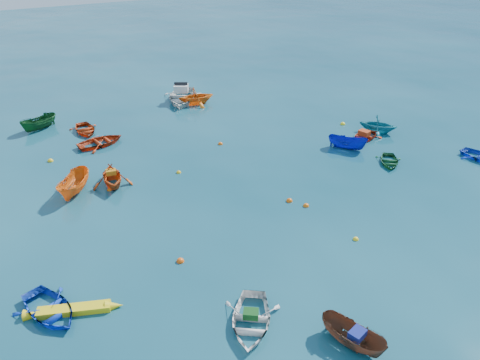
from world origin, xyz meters
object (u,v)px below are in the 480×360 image
dinghy_blue_sw (51,314)px  motorboat_white (182,101)px  kayak_yellow (75,312)px  dinghy_white_near (250,325)px

dinghy_blue_sw → motorboat_white: size_ratio=0.63×
motorboat_white → dinghy_blue_sw: bearing=-96.6°
kayak_yellow → motorboat_white: 25.28m
dinghy_white_near → kayak_yellow: (-5.88, 4.03, 0.00)m
dinghy_blue_sw → dinghy_white_near: dinghy_white_near is taller
kayak_yellow → motorboat_white: bearing=-12.6°
dinghy_white_near → motorboat_white: bearing=107.7°
kayak_yellow → dinghy_white_near: bearing=-104.4°
dinghy_white_near → motorboat_white: (7.74, 25.32, 0.00)m
motorboat_white → kayak_yellow: bearing=-94.5°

